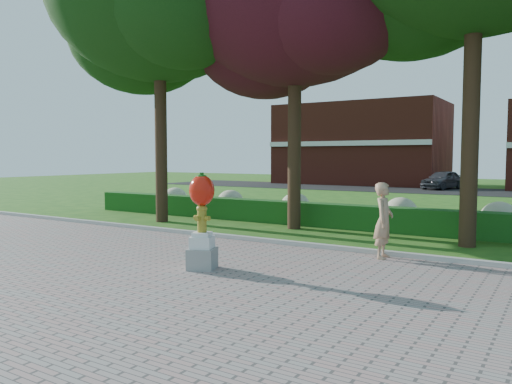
# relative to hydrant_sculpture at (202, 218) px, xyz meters

# --- Properties ---
(ground) EXTENTS (100.00, 100.00, 0.00)m
(ground) POSITION_rel_hydrant_sculpture_xyz_m (0.75, 0.53, -1.12)
(ground) COLOR #205314
(ground) RESTS_ON ground
(walkway) EXTENTS (40.00, 14.00, 0.04)m
(walkway) POSITION_rel_hydrant_sculpture_xyz_m (0.75, -3.47, -1.10)
(walkway) COLOR gray
(walkway) RESTS_ON ground
(curb) EXTENTS (40.00, 0.18, 0.15)m
(curb) POSITION_rel_hydrant_sculpture_xyz_m (0.75, 3.53, -1.04)
(curb) COLOR #ADADA5
(curb) RESTS_ON ground
(lawn_hedge) EXTENTS (24.00, 0.70, 0.80)m
(lawn_hedge) POSITION_rel_hydrant_sculpture_xyz_m (0.75, 7.53, -0.72)
(lawn_hedge) COLOR #144313
(lawn_hedge) RESTS_ON ground
(hydrangea_row) EXTENTS (20.10, 1.10, 0.99)m
(hydrangea_row) POSITION_rel_hydrant_sculpture_xyz_m (1.32, 8.53, -0.57)
(hydrangea_row) COLOR #B2B188
(hydrangea_row) RESTS_ON ground
(street) EXTENTS (50.00, 8.00, 0.02)m
(street) POSITION_rel_hydrant_sculpture_xyz_m (0.75, 28.53, -1.11)
(street) COLOR black
(street) RESTS_ON ground
(building_left) EXTENTS (14.00, 8.00, 7.00)m
(building_left) POSITION_rel_hydrant_sculpture_xyz_m (-9.25, 34.53, 2.38)
(building_left) COLOR maroon
(building_left) RESTS_ON ground
(tree_far_left) EXTENTS (9.00, 7.68, 11.66)m
(tree_far_left) POSITION_rel_hydrant_sculpture_xyz_m (-6.37, 5.61, 6.84)
(tree_far_left) COLOR black
(tree_far_left) RESTS_ON ground
(tree_mid_left) EXTENTS (8.25, 7.04, 10.69)m
(tree_mid_left) POSITION_rel_hydrant_sculpture_xyz_m (-1.36, 6.61, 6.18)
(tree_mid_left) COLOR black
(tree_mid_left) RESTS_ON ground
(hydrant_sculpture) EXTENTS (0.71, 0.71, 2.04)m
(hydrant_sculpture) POSITION_rel_hydrant_sculpture_xyz_m (0.00, 0.00, 0.00)
(hydrant_sculpture) COLOR gray
(hydrant_sculpture) RESTS_ON walkway
(woman) EXTENTS (0.47, 0.68, 1.77)m
(woman) POSITION_rel_hydrant_sculpture_xyz_m (2.89, 3.13, -0.19)
(woman) COLOR tan
(woman) RESTS_ON walkway
(parked_car) EXTENTS (2.76, 4.41, 1.40)m
(parked_car) POSITION_rel_hydrant_sculpture_xyz_m (-1.34, 30.11, -0.40)
(parked_car) COLOR #3F4046
(parked_car) RESTS_ON street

